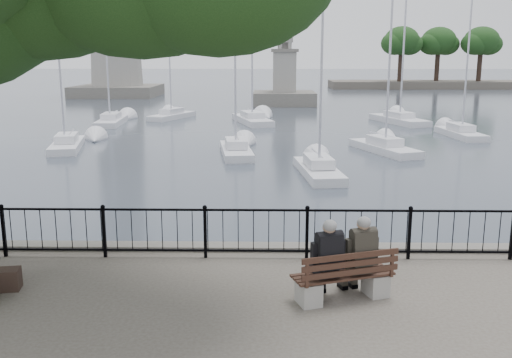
{
  "coord_description": "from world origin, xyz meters",
  "views": [
    {
      "loc": [
        0.19,
        -8.2,
        3.93
      ],
      "look_at": [
        0.0,
        2.5,
        1.6
      ],
      "focal_mm": 40.0,
      "sensor_mm": 36.0,
      "label": 1
    }
  ],
  "objects_px": {
    "person_right": "(358,259)",
    "lion_monument": "(284,82)",
    "person_left": "(325,263)",
    "bench": "(344,282)"
  },
  "relations": [
    {
      "from": "person_right",
      "to": "lion_monument",
      "type": "xyz_separation_m",
      "value": [
        0.28,
        49.2,
        0.64
      ]
    },
    {
      "from": "person_left",
      "to": "person_right",
      "type": "xyz_separation_m",
      "value": [
        0.57,
        0.19,
        0.0
      ]
    },
    {
      "from": "bench",
      "to": "person_left",
      "type": "relative_size",
      "value": 1.25
    },
    {
      "from": "person_left",
      "to": "person_right",
      "type": "height_order",
      "value": "same"
    },
    {
      "from": "bench",
      "to": "person_right",
      "type": "height_order",
      "value": "person_right"
    },
    {
      "from": "bench",
      "to": "person_right",
      "type": "bearing_deg",
      "value": 36.98
    },
    {
      "from": "bench",
      "to": "person_left",
      "type": "xyz_separation_m",
      "value": [
        -0.32,
        -0.01,
        0.34
      ]
    },
    {
      "from": "person_left",
      "to": "person_right",
      "type": "distance_m",
      "value": 0.6
    },
    {
      "from": "bench",
      "to": "person_left",
      "type": "distance_m",
      "value": 0.46
    },
    {
      "from": "bench",
      "to": "lion_monument",
      "type": "distance_m",
      "value": 49.4
    }
  ]
}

